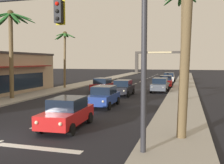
# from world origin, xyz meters

# --- Properties ---
(ground_plane) EXTENTS (220.00, 220.00, 0.00)m
(ground_plane) POSITION_xyz_m (0.00, 0.00, 0.00)
(ground_plane) COLOR black
(sidewalk_right) EXTENTS (3.20, 110.00, 0.14)m
(sidewalk_right) POSITION_xyz_m (7.80, 20.00, 0.07)
(sidewalk_right) COLOR #9E998E
(sidewalk_right) RESTS_ON ground
(sidewalk_left) EXTENTS (3.20, 110.00, 0.14)m
(sidewalk_left) POSITION_xyz_m (-7.80, 20.00, 0.07)
(sidewalk_left) COLOR #9E998E
(sidewalk_left) RESTS_ON ground
(lane_markings) EXTENTS (4.28, 86.63, 0.01)m
(lane_markings) POSITION_xyz_m (0.46, 19.14, 0.00)
(lane_markings) COLOR silver
(lane_markings) RESTS_ON ground
(traffic_signal_mast) EXTENTS (10.80, 0.41, 6.96)m
(traffic_signal_mast) POSITION_xyz_m (3.16, -0.21, 5.08)
(traffic_signal_mast) COLOR #2D2D33
(traffic_signal_mast) RESTS_ON ground
(sedan_lead_at_stop_bar) EXTENTS (2.08, 4.50, 1.68)m
(sedan_lead_at_stop_bar) POSITION_xyz_m (1.86, 2.92, 0.85)
(sedan_lead_at_stop_bar) COLOR red
(sedan_lead_at_stop_bar) RESTS_ON ground
(sedan_third_in_queue) EXTENTS (2.00, 4.47, 1.68)m
(sedan_third_in_queue) POSITION_xyz_m (1.68, 10.10, 0.85)
(sedan_third_in_queue) COLOR navy
(sedan_third_in_queue) RESTS_ON ground
(sedan_fifth_in_queue) EXTENTS (1.97, 4.46, 1.68)m
(sedan_fifth_in_queue) POSITION_xyz_m (1.57, 17.28, 0.85)
(sedan_fifth_in_queue) COLOR black
(sedan_fifth_in_queue) RESTS_ON ground
(sedan_oncoming_far) EXTENTS (2.09, 4.51, 1.68)m
(sedan_oncoming_far) POSITION_xyz_m (-1.60, 20.04, 0.85)
(sedan_oncoming_far) COLOR maroon
(sedan_oncoming_far) RESTS_ON ground
(sedan_parked_nearest_kerb) EXTENTS (1.95, 4.45, 1.68)m
(sedan_parked_nearest_kerb) POSITION_xyz_m (5.15, 37.18, 0.85)
(sedan_parked_nearest_kerb) COLOR silver
(sedan_parked_nearest_kerb) RESTS_ON ground
(sedan_parked_mid_kerb) EXTENTS (2.04, 4.49, 1.68)m
(sedan_parked_mid_kerb) POSITION_xyz_m (5.29, 27.81, 0.85)
(sedan_parked_mid_kerb) COLOR red
(sedan_parked_mid_kerb) RESTS_ON ground
(sedan_parked_far_kerb) EXTENTS (1.99, 4.47, 1.68)m
(sedan_parked_far_kerb) POSITION_xyz_m (5.07, 21.85, 0.85)
(sedan_parked_far_kerb) COLOR #4C515B
(sedan_parked_far_kerb) RESTS_ON ground
(palm_left_second) EXTENTS (4.55, 4.46, 8.55)m
(palm_left_second) POSITION_xyz_m (-8.03, 11.47, 6.10)
(palm_left_second) COLOR brown
(palm_left_second) RESTS_ON ground
(palm_left_third) EXTENTS (3.05, 3.21, 7.71)m
(palm_left_third) POSITION_xyz_m (-7.69, 22.24, 5.70)
(palm_left_third) COLOR brown
(palm_left_third) RESTS_ON ground
(palm_right_second) EXTENTS (3.92, 4.00, 10.31)m
(palm_right_second) POSITION_xyz_m (7.74, 14.48, 7.46)
(palm_right_second) COLOR brown
(palm_right_second) RESTS_ON ground
(town_gateway_arch) EXTENTS (15.09, 0.90, 6.77)m
(town_gateway_arch) POSITION_xyz_m (0.00, 71.19, 4.40)
(town_gateway_arch) COLOR #423D38
(town_gateway_arch) RESTS_ON ground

